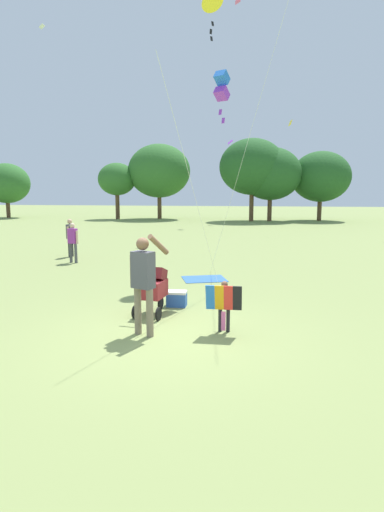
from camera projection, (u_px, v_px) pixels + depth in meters
ground_plane at (166, 336)px, 7.80m from camera, size 120.00×120.00×0.00m
treeline_distant at (249, 174)px, 35.96m from camera, size 43.90×6.76×6.75m
child_with_butterfly_kite at (224, 301)px, 7.92m from camera, size 0.66×0.33×0.97m
person_adult_flyer at (143, 277)px, 7.70m from camera, size 0.71×0.53×1.88m
stroller at (154, 286)px, 9.08m from camera, size 0.62×1.11×1.03m
kite_adult_black at (222, 87)px, 10.58m from camera, size 1.07×3.84×5.54m
kite_orange_delta at (213, 6)px, 12.64m from camera, size 2.80×4.21×8.38m
distant_kites_cluster at (194, 27)px, 27.15m from camera, size 29.46×12.03×10.99m
person_red_shirt at (73, 239)px, 15.42m from camera, size 0.45×0.27×1.45m
person_couple_left at (70, 235)px, 16.79m from camera, size 0.20×0.48×1.49m
picnic_blanket at (204, 279)px, 12.72m from camera, size 1.49×1.33×0.02m
cooler_box at (177, 299)px, 9.78m from camera, size 0.45×0.33×0.35m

